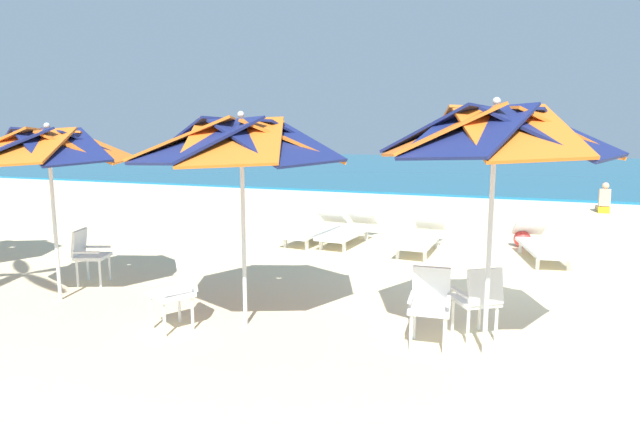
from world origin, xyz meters
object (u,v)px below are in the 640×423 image
(plastic_chair_1, at_px, (478,298))
(beachgoer_seated, at_px, (603,203))
(beach_umbrella_0, at_px, (495,134))
(plastic_chair_2, at_px, (176,288))
(beach_umbrella_1, at_px, (241,142))
(sun_lounger_0, at_px, (540,244))
(beach_umbrella_2, at_px, (49,147))
(sun_lounger_1, at_px, (421,237))
(beach_ball, at_px, (522,239))
(plastic_chair_3, at_px, (88,253))
(plastic_chair_0, at_px, (430,301))
(sun_lounger_2, at_px, (348,230))
(sun_lounger_3, at_px, (315,228))

(plastic_chair_1, bearing_deg, beachgoer_seated, 76.09)
(beach_umbrella_0, distance_m, plastic_chair_2, 4.01)
(beach_umbrella_1, distance_m, sun_lounger_0, 6.43)
(beach_umbrella_2, distance_m, beachgoer_seated, 14.89)
(beach_umbrella_1, bearing_deg, sun_lounger_0, 54.87)
(sun_lounger_1, bearing_deg, beach_ball, 29.85)
(beach_ball, bearing_deg, beach_umbrella_2, -135.56)
(beach_umbrella_2, bearing_deg, plastic_chair_3, 105.82)
(plastic_chair_0, xyz_separation_m, sun_lounger_0, (1.32, 4.79, -0.22))
(plastic_chair_1, xyz_separation_m, sun_lounger_2, (-2.99, 4.48, -0.22))
(beach_umbrella_0, xyz_separation_m, plastic_chair_3, (-5.95, 0.50, -1.83))
(plastic_chair_2, height_order, sun_lounger_1, plastic_chair_2)
(plastic_chair_3, distance_m, sun_lounger_0, 7.97)
(plastic_chair_2, relative_size, sun_lounger_3, 0.39)
(beach_umbrella_2, relative_size, sun_lounger_1, 1.15)
(beach_umbrella_2, bearing_deg, beach_umbrella_0, 2.60)
(beach_umbrella_1, height_order, sun_lounger_3, beach_umbrella_1)
(plastic_chair_3, height_order, sun_lounger_1, plastic_chair_3)
(plastic_chair_2, distance_m, sun_lounger_2, 5.43)
(beach_ball, bearing_deg, plastic_chair_3, -140.38)
(sun_lounger_0, xyz_separation_m, sun_lounger_3, (-4.57, -0.05, 0.00))
(plastic_chair_2, relative_size, sun_lounger_1, 0.40)
(sun_lounger_2, distance_m, beachgoer_seated, 9.09)
(plastic_chair_2, xyz_separation_m, plastic_chair_3, (-2.43, 1.05, 0.00))
(beach_umbrella_1, relative_size, sun_lounger_3, 1.19)
(plastic_chair_3, bearing_deg, sun_lounger_2, 56.73)
(plastic_chair_2, bearing_deg, sun_lounger_3, 93.45)
(sun_lounger_2, height_order, beach_ball, sun_lounger_2)
(beach_umbrella_0, height_order, beach_ball, beach_umbrella_0)
(plastic_chair_1, distance_m, sun_lounger_2, 5.39)
(sun_lounger_2, xyz_separation_m, beach_ball, (3.51, 0.91, -0.11))
(sun_lounger_2, bearing_deg, beach_umbrella_2, -117.31)
(plastic_chair_1, bearing_deg, plastic_chair_3, 178.89)
(beach_umbrella_1, xyz_separation_m, sun_lounger_1, (1.30, 4.84, -1.96))
(plastic_chair_2, distance_m, sun_lounger_1, 5.60)
(beach_umbrella_1, height_order, sun_lounger_1, beach_umbrella_1)
(beach_umbrella_0, bearing_deg, beachgoer_seated, 77.01)
(sun_lounger_2, relative_size, beach_ball, 6.31)
(plastic_chair_1, distance_m, beach_umbrella_2, 5.91)
(beach_umbrella_2, xyz_separation_m, sun_lounger_1, (4.24, 4.94, -1.87))
(beach_umbrella_0, bearing_deg, sun_lounger_2, 122.44)
(sun_lounger_0, bearing_deg, sun_lounger_2, 179.65)
(sun_lounger_2, bearing_deg, plastic_chair_2, -94.53)
(beach_umbrella_1, distance_m, sun_lounger_1, 5.38)
(sun_lounger_0, bearing_deg, plastic_chair_1, -100.54)
(sun_lounger_2, bearing_deg, beach_ball, 14.53)
(beach_umbrella_0, relative_size, sun_lounger_2, 1.23)
(beach_umbrella_2, relative_size, sun_lounger_2, 1.14)
(plastic_chair_2, xyz_separation_m, sun_lounger_2, (0.43, 5.41, -0.22))
(plastic_chair_0, bearing_deg, sun_lounger_3, 124.40)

